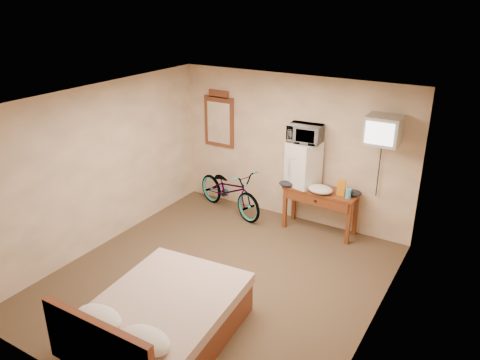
# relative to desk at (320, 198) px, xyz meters

# --- Properties ---
(room) EXTENTS (4.60, 4.64, 2.50)m
(room) POSITION_rel_desk_xyz_m (-0.66, -2.00, 0.64)
(room) COLOR #463423
(room) RESTS_ON ground
(desk) EXTENTS (1.20, 0.49, 0.75)m
(desk) POSITION_rel_desk_xyz_m (0.00, 0.00, 0.00)
(desk) COLOR maroon
(desk) RESTS_ON floor
(mini_fridge) EXTENTS (0.56, 0.54, 0.74)m
(mini_fridge) POSITION_rel_desk_xyz_m (-0.34, 0.05, 0.50)
(mini_fridge) COLOR white
(mini_fridge) RESTS_ON desk
(microwave) EXTENTS (0.55, 0.40, 0.29)m
(microwave) POSITION_rel_desk_xyz_m (-0.34, 0.05, 1.02)
(microwave) COLOR white
(microwave) RESTS_ON mini_fridge
(snack_bag) EXTENTS (0.14, 0.09, 0.25)m
(snack_bag) POSITION_rel_desk_xyz_m (0.34, -0.01, 0.26)
(snack_bag) COLOR orange
(snack_bag) RESTS_ON desk
(blue_cup) EXTENTS (0.08, 0.08, 0.15)m
(blue_cup) POSITION_rel_desk_xyz_m (0.48, -0.07, 0.21)
(blue_cup) COLOR #40A2DC
(blue_cup) RESTS_ON desk
(cloth_cream) EXTENTS (0.40, 0.31, 0.12)m
(cloth_cream) POSITION_rel_desk_xyz_m (0.04, -0.11, 0.20)
(cloth_cream) COLOR beige
(cloth_cream) RESTS_ON desk
(cloth_dark_a) EXTENTS (0.24, 0.18, 0.09)m
(cloth_dark_a) POSITION_rel_desk_xyz_m (-0.55, -0.14, 0.18)
(cloth_dark_a) COLOR black
(cloth_dark_a) RESTS_ON desk
(cloth_dark_b) EXTENTS (0.22, 0.18, 0.10)m
(cloth_dark_b) POSITION_rel_desk_xyz_m (0.54, 0.06, 0.19)
(cloth_dark_b) COLOR black
(cloth_dark_b) RESTS_ON desk
(crt_television) EXTENTS (0.49, 0.58, 0.42)m
(crt_television) POSITION_rel_desk_xyz_m (0.87, 0.02, 1.26)
(crt_television) COLOR black
(crt_television) RESTS_ON room
(wall_mirror) EXTENTS (0.61, 0.04, 1.03)m
(wall_mirror) POSITION_rel_desk_xyz_m (-2.11, 0.27, 0.95)
(wall_mirror) COLOR brown
(wall_mirror) RESTS_ON room
(bicycle) EXTENTS (1.71, 1.05, 0.85)m
(bicycle) POSITION_rel_desk_xyz_m (-1.66, -0.11, -0.19)
(bicycle) COLOR black
(bicycle) RESTS_ON floor
(bed) EXTENTS (1.58, 2.00, 0.90)m
(bed) POSITION_rel_desk_xyz_m (-0.53, -3.39, -0.32)
(bed) COLOR brown
(bed) RESTS_ON floor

